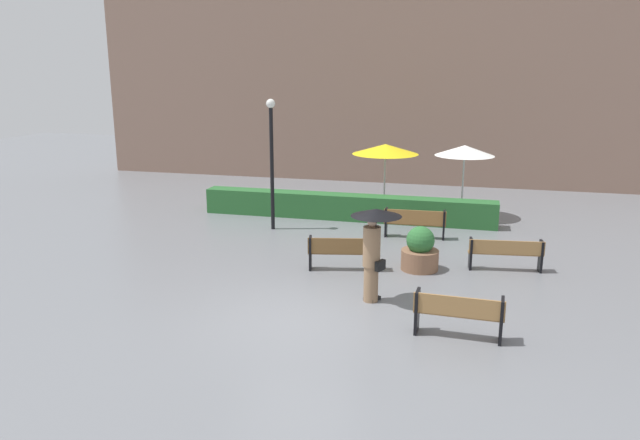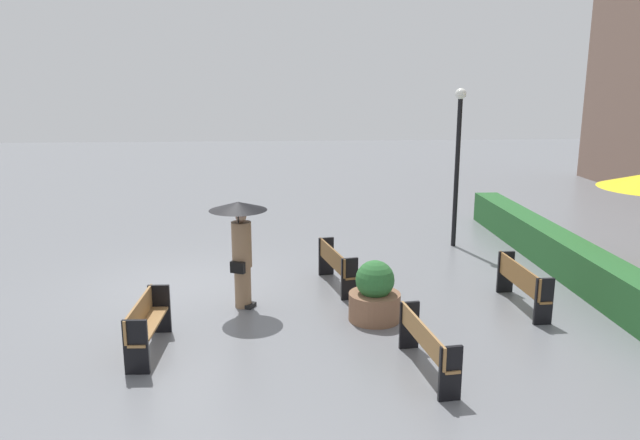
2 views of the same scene
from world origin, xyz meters
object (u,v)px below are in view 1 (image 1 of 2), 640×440
at_px(lamp_post, 272,151).
at_px(patio_umbrella_yellow, 385,149).
at_px(planter_pot, 420,251).
at_px(bench_mid_center, 343,251).
at_px(patio_umbrella_white, 465,151).
at_px(bench_far_right, 506,252).
at_px(pedestrian_with_umbrella, 374,239).
at_px(bench_near_right, 458,313).
at_px(bench_back_row, 415,221).

bearing_deg(lamp_post, patio_umbrella_yellow, 48.35).
distance_m(planter_pot, patio_umbrella_yellow, 6.80).
relative_size(bench_mid_center, patio_umbrella_white, 0.72).
xyz_separation_m(bench_mid_center, lamp_post, (-3.03, 3.42, 1.98)).
xyz_separation_m(bench_mid_center, planter_pot, (1.89, 0.55, -0.03)).
relative_size(lamp_post, patio_umbrella_white, 1.64).
bearing_deg(bench_far_right, pedestrian_with_umbrella, -134.83).
distance_m(bench_mid_center, pedestrian_with_umbrella, 2.39).
height_order(bench_near_right, planter_pot, planter_pot).
bearing_deg(bench_near_right, pedestrian_with_umbrella, 142.68).
height_order(bench_far_right, planter_pot, planter_pot).
relative_size(bench_far_right, planter_pot, 1.65).
xyz_separation_m(bench_mid_center, pedestrian_with_umbrella, (1.09, -1.92, 0.91)).
height_order(planter_pot, patio_umbrella_white, patio_umbrella_white).
distance_m(bench_back_row, bench_near_right, 7.00).
bearing_deg(bench_back_row, patio_umbrella_white, 66.84).
distance_m(lamp_post, patio_umbrella_white, 6.55).
bearing_deg(pedestrian_with_umbrella, bench_back_row, 86.21).
height_order(bench_near_right, bench_mid_center, bench_near_right).
bearing_deg(bench_far_right, patio_umbrella_white, 102.86).
relative_size(planter_pot, patio_umbrella_yellow, 0.47).
relative_size(planter_pot, patio_umbrella_white, 0.45).
xyz_separation_m(bench_back_row, patio_umbrella_white, (1.29, 3.02, 1.79)).
bearing_deg(bench_far_right, lamp_post, 161.02).
bearing_deg(bench_mid_center, patio_umbrella_white, 67.10).
relative_size(pedestrian_with_umbrella, patio_umbrella_white, 0.85).
relative_size(bench_far_right, pedestrian_with_umbrella, 0.89).
height_order(bench_near_right, lamp_post, lamp_post).
xyz_separation_m(lamp_post, patio_umbrella_yellow, (3.05, 3.43, -0.27)).
relative_size(bench_back_row, patio_umbrella_white, 0.75).
bearing_deg(bench_near_right, patio_umbrella_yellow, 106.20).
distance_m(bench_far_right, bench_mid_center, 4.12).
bearing_deg(bench_near_right, patio_umbrella_white, 91.36).
relative_size(bench_far_right, patio_umbrella_yellow, 0.78).
bearing_deg(bench_back_row, pedestrian_with_umbrella, -93.79).
relative_size(bench_mid_center, lamp_post, 0.44).
bearing_deg(planter_pot, bench_back_row, 98.45).
bearing_deg(patio_umbrella_yellow, patio_umbrella_white, -7.31).
bearing_deg(bench_mid_center, pedestrian_with_umbrella, -60.30).
bearing_deg(bench_mid_center, lamp_post, 131.59).
height_order(bench_near_right, patio_umbrella_white, patio_umbrella_white).
xyz_separation_m(lamp_post, patio_umbrella_white, (5.78, 3.08, -0.19)).
bearing_deg(bench_back_row, bench_far_right, -44.22).
bearing_deg(patio_umbrella_white, bench_near_right, -88.64).
xyz_separation_m(planter_pot, patio_umbrella_white, (0.86, 5.95, 1.82)).
height_order(bench_back_row, lamp_post, lamp_post).
xyz_separation_m(bench_near_right, bench_mid_center, (-2.98, 3.35, 0.00)).
height_order(pedestrian_with_umbrella, planter_pot, pedestrian_with_umbrella).
height_order(bench_far_right, bench_mid_center, bench_mid_center).
bearing_deg(bench_far_right, bench_near_right, -103.19).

